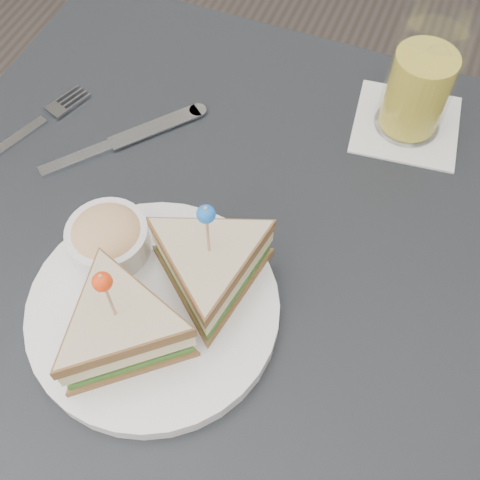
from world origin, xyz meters
TOP-DOWN VIEW (x-y plane):
  - ground_plane at (0.00, 0.00)m, footprint 3.50×3.50m
  - table at (0.00, 0.00)m, footprint 0.80×0.80m
  - plate_meal at (-0.04, -0.07)m, footprint 0.30×0.30m
  - cutlery_fork at (-0.31, 0.10)m, footprint 0.08×0.19m
  - cutlery_knife at (-0.20, 0.11)m, footprint 0.16×0.18m
  - drink_set at (0.13, 0.28)m, footprint 0.14×0.14m

SIDE VIEW (x-z plane):
  - ground_plane at x=0.00m, z-range 0.00..0.00m
  - table at x=0.00m, z-range 0.30..1.05m
  - cutlery_fork at x=-0.31m, z-range 0.75..0.76m
  - cutlery_knife at x=-0.20m, z-range 0.75..0.76m
  - plate_meal at x=-0.04m, z-range 0.72..0.87m
  - drink_set at x=0.13m, z-range 0.74..0.91m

